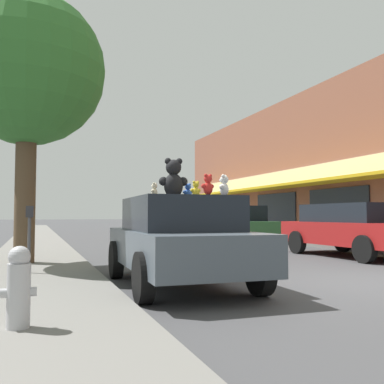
# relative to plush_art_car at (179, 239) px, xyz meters

# --- Properties ---
(ground_plane) EXTENTS (260.00, 260.00, 0.00)m
(ground_plane) POSITION_rel_plush_art_car_xyz_m (3.26, -0.79, -0.81)
(ground_plane) COLOR #424244
(sidewalk_near) EXTENTS (2.27, 90.00, 0.12)m
(sidewalk_near) POSITION_rel_plush_art_car_xyz_m (-2.28, -0.79, -0.75)
(sidewalk_near) COLOR slate
(sidewalk_near) RESTS_ON ground_plane
(plush_art_car) EXTENTS (2.08, 4.14, 1.52)m
(plush_art_car) POSITION_rel_plush_art_car_xyz_m (0.00, 0.00, 0.00)
(plush_art_car) COLOR #4C5660
(plush_art_car) RESTS_ON ground_plane
(teddy_bear_giant) EXTENTS (0.55, 0.35, 0.73)m
(teddy_bear_giant) POSITION_rel_plush_art_car_xyz_m (-0.00, 0.32, 1.06)
(teddy_bear_giant) COLOR black
(teddy_bear_giant) RESTS_ON plush_art_car
(teddy_bear_white) EXTENTS (0.24, 0.24, 0.36)m
(teddy_bear_white) POSITION_rel_plush_art_car_xyz_m (0.55, -0.67, 0.88)
(teddy_bear_white) COLOR white
(teddy_bear_white) RESTS_ON plush_art_car
(teddy_bear_red) EXTENTS (0.25, 0.17, 0.32)m
(teddy_bear_red) POSITION_rel_plush_art_car_xyz_m (0.14, -0.98, 0.87)
(teddy_bear_red) COLOR red
(teddy_bear_red) RESTS_ON plush_art_car
(teddy_bear_blue) EXTENTS (0.22, 0.15, 0.29)m
(teddy_bear_blue) POSITION_rel_plush_art_car_xyz_m (0.31, 0.43, 0.85)
(teddy_bear_blue) COLOR blue
(teddy_bear_blue) RESTS_ON plush_art_car
(teddy_bear_cream) EXTENTS (0.16, 0.18, 0.25)m
(teddy_bear_cream) POSITION_rel_plush_art_car_xyz_m (-0.42, 0.08, 0.83)
(teddy_bear_cream) COLOR beige
(teddy_bear_cream) RESTS_ON plush_art_car
(teddy_bear_yellow) EXTENTS (0.21, 0.14, 0.28)m
(teddy_bear_yellow) POSITION_rel_plush_art_car_xyz_m (0.24, -0.20, 0.85)
(teddy_bear_yellow) COLOR yellow
(teddy_bear_yellow) RESTS_ON plush_art_car
(parked_car_far_center) EXTENTS (1.98, 4.77, 1.55)m
(parked_car_far_center) POSITION_rel_plush_art_car_xyz_m (6.38, 3.16, 0.04)
(parked_car_far_center) COLOR maroon
(parked_car_far_center) RESTS_ON ground_plane
(parked_car_far_right) EXTENTS (2.12, 4.48, 1.64)m
(parked_car_far_right) POSITION_rel_plush_art_car_xyz_m (6.38, 10.67, 0.05)
(parked_car_far_right) COLOR #336B3D
(parked_car_far_right) RESTS_ON ground_plane
(street_tree) EXTENTS (3.60, 3.60, 6.34)m
(street_tree) POSITION_rel_plush_art_car_xyz_m (-2.57, 3.61, 3.81)
(street_tree) COLOR brown
(street_tree) RESTS_ON sidewalk_near
(fire_hydrant) EXTENTS (0.33, 0.22, 0.79)m
(fire_hydrant) POSITION_rel_plush_art_car_xyz_m (-2.47, -2.50, -0.29)
(fire_hydrant) COLOR #B2B2B7
(fire_hydrant) RESTS_ON sidewalk_near
(parking_meter) EXTENTS (0.14, 0.10, 1.27)m
(parking_meter) POSITION_rel_plush_art_car_xyz_m (-2.44, 1.72, 0.12)
(parking_meter) COLOR #4C4C51
(parking_meter) RESTS_ON sidewalk_near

